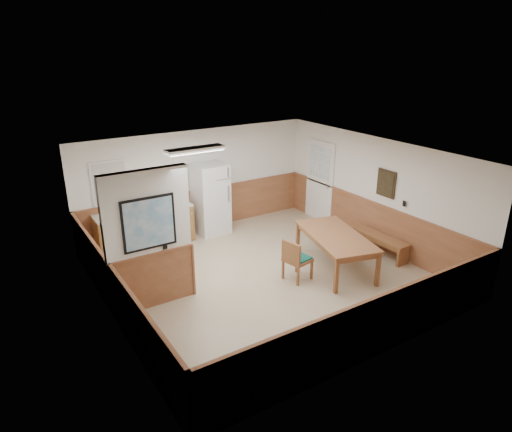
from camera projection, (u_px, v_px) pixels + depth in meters
ground at (264, 276)px, 9.21m from camera, size 6.00×6.00×0.00m
ceiling at (265, 155)px, 8.32m from camera, size 6.00×6.00×0.02m
back_wall at (197, 181)px, 11.13m from camera, size 6.00×0.02×2.50m
right_wall at (376, 193)px, 10.27m from camera, size 0.02×6.00×2.50m
left_wall at (108, 255)px, 7.26m from camera, size 0.02×6.00×2.50m
wainscot_back at (199, 210)px, 11.38m from camera, size 6.00×0.04×1.00m
wainscot_right at (372, 224)px, 10.53m from camera, size 0.04×6.00×1.00m
wainscot_left at (114, 296)px, 7.54m from camera, size 0.04×6.00×1.00m
partition_wall at (149, 242)px, 7.80m from camera, size 1.50×0.20×2.50m
kitchen_counter at (157, 225)px, 10.56m from camera, size 2.20×0.61×1.00m
exterior_door at (320, 181)px, 11.82m from camera, size 0.07×1.02×2.15m
kitchen_window at (110, 183)px, 9.95m from camera, size 0.80×0.04×1.00m
wall_painting at (386, 183)px, 9.91m from camera, size 0.04×0.50×0.60m
fluorescent_fixture at (195, 150)px, 8.96m from camera, size 1.20×0.30×0.09m
refrigerator at (211, 199)px, 11.06m from camera, size 0.79×0.74×1.73m
dining_table at (336, 239)px, 9.32m from camera, size 1.48×2.19×0.75m
dining_bench at (377, 239)px, 10.10m from camera, size 0.37×1.56×0.45m
dining_chair at (295, 258)px, 8.88m from camera, size 0.71×0.54×0.85m
fire_extinguisher at (178, 195)px, 10.65m from camera, size 0.10×0.10×0.39m
soap_bottle at (117, 210)px, 9.87m from camera, size 0.09×0.09×0.25m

